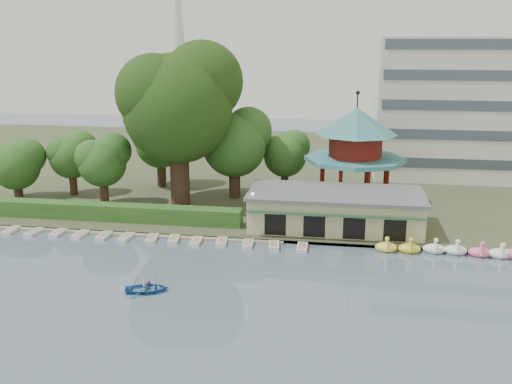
% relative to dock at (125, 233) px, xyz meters
% --- Properties ---
extents(ground_plane, '(220.00, 220.00, 0.00)m').
position_rel_dock_xyz_m(ground_plane, '(12.00, -17.20, -0.12)').
color(ground_plane, slate).
rests_on(ground_plane, ground).
extents(shore, '(220.00, 70.00, 0.40)m').
position_rel_dock_xyz_m(shore, '(12.00, 34.80, 0.08)').
color(shore, '#424930').
rests_on(shore, ground).
extents(embankment, '(220.00, 0.60, 0.30)m').
position_rel_dock_xyz_m(embankment, '(12.00, 0.10, 0.03)').
color(embankment, gray).
rests_on(embankment, ground).
extents(dock, '(34.00, 1.60, 0.24)m').
position_rel_dock_xyz_m(dock, '(0.00, 0.00, 0.00)').
color(dock, gray).
rests_on(dock, ground).
extents(boathouse, '(18.60, 9.39, 3.90)m').
position_rel_dock_xyz_m(boathouse, '(22.00, 4.77, 2.25)').
color(boathouse, '#C3BC90').
rests_on(boathouse, shore).
extents(pavilion, '(12.40, 12.40, 13.50)m').
position_rel_dock_xyz_m(pavilion, '(24.00, 14.80, 7.36)').
color(pavilion, '#C3BC90').
rests_on(pavilion, shore).
extents(office_building, '(38.00, 18.00, 20.00)m').
position_rel_dock_xyz_m(office_building, '(44.67, 31.80, 9.61)').
color(office_building, silver).
rests_on(office_building, shore).
extents(hedge, '(30.00, 2.00, 1.80)m').
position_rel_dock_xyz_m(hedge, '(-3.00, 3.30, 1.18)').
color(hedge, '#2D5C21').
rests_on(hedge, shore).
extents(lamp_post, '(0.36, 0.36, 4.28)m').
position_rel_dock_xyz_m(lamp_post, '(13.50, 1.80, 3.22)').
color(lamp_post, black).
rests_on(lamp_post, shore).
extents(big_tree, '(14.37, 13.39, 19.62)m').
position_rel_dock_xyz_m(big_tree, '(3.18, 11.01, 12.97)').
color(big_tree, '#3A281C').
rests_on(big_tree, shore).
extents(small_trees, '(39.40, 16.43, 11.47)m').
position_rel_dock_xyz_m(small_trees, '(-0.20, 14.49, 6.41)').
color(small_trees, '#3A281C').
rests_on(small_trees, shore).
extents(swan_boats, '(13.77, 2.13, 1.92)m').
position_rel_dock_xyz_m(swan_boats, '(33.45, -0.70, 0.28)').
color(swan_boats, '#FFEE4E').
rests_on(swan_boats, ground).
extents(moored_rowboats, '(35.24, 2.74, 0.36)m').
position_rel_dock_xyz_m(moored_rowboats, '(1.98, -1.42, 0.06)').
color(moored_rowboats, silver).
rests_on(moored_rowboats, ground).
extents(rowboat_with_passengers, '(5.65, 4.64, 2.01)m').
position_rel_dock_xyz_m(rowboat_with_passengers, '(7.21, -13.37, 0.39)').
color(rowboat_with_passengers, '#2466B6').
rests_on(rowboat_with_passengers, ground).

